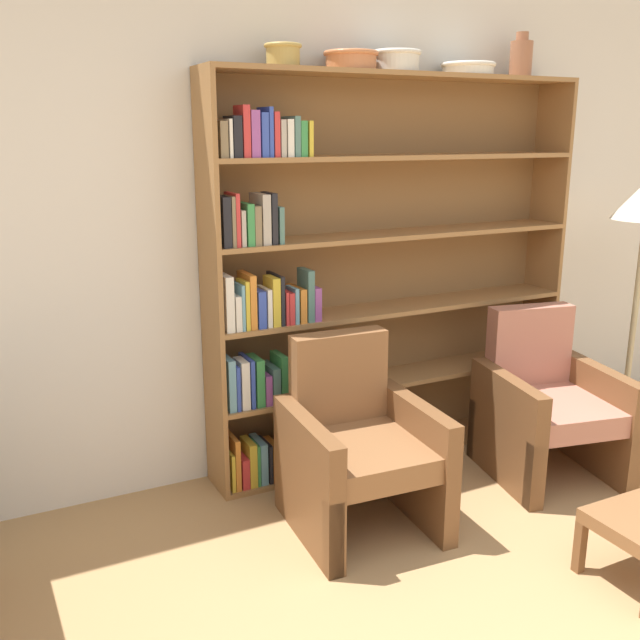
# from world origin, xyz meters

# --- Properties ---
(wall_back) EXTENTS (12.00, 0.06, 2.75)m
(wall_back) POSITION_xyz_m (0.00, 2.49, 1.38)
(wall_back) COLOR silver
(wall_back) RESTS_ON ground
(bookshelf) EXTENTS (2.19, 0.30, 2.13)m
(bookshelf) POSITION_xyz_m (0.17, 2.32, 1.03)
(bookshelf) COLOR olive
(bookshelf) RESTS_ON ground
(bowl_cream) EXTENTS (0.18, 0.18, 0.11)m
(bowl_cream) POSITION_xyz_m (-0.29, 2.30, 2.19)
(bowl_cream) COLOR tan
(bowl_cream) RESTS_ON bookshelf
(bowl_slate) EXTENTS (0.28, 0.28, 0.09)m
(bowl_slate) POSITION_xyz_m (0.08, 2.30, 2.18)
(bowl_slate) COLOR #C67547
(bowl_slate) RESTS_ON bookshelf
(bowl_terracotta) EXTENTS (0.26, 0.26, 0.11)m
(bowl_terracotta) POSITION_xyz_m (0.35, 2.30, 2.19)
(bowl_terracotta) COLOR silver
(bowl_terracotta) RESTS_ON bookshelf
(bowl_brass) EXTENTS (0.30, 0.30, 0.07)m
(bowl_brass) POSITION_xyz_m (0.81, 2.30, 2.16)
(bowl_brass) COLOR silver
(bowl_brass) RESTS_ON bookshelf
(vase_tall) EXTENTS (0.13, 0.13, 0.24)m
(vase_tall) POSITION_xyz_m (1.18, 2.30, 2.23)
(vase_tall) COLOR #A36647
(vase_tall) RESTS_ON bookshelf
(armchair_leather) EXTENTS (0.68, 0.72, 0.89)m
(armchair_leather) POSITION_xyz_m (-0.20, 1.70, 0.39)
(armchair_leather) COLOR brown
(armchair_leather) RESTS_ON ground
(armchair_cushioned) EXTENTS (0.76, 0.79, 0.89)m
(armchair_cushioned) POSITION_xyz_m (0.99, 1.70, 0.39)
(armchair_cushioned) COLOR brown
(armchair_cushioned) RESTS_ON ground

